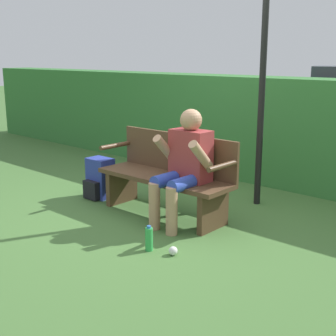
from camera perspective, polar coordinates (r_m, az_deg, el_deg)
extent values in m
plane|color=#426B33|center=(4.91, -0.53, -5.71)|extent=(40.00, 40.00, 0.00)
cube|color=#337033|center=(6.28, 11.50, 4.67)|extent=(12.00, 0.60, 1.35)
cube|color=#513823|center=(4.80, -0.54, -1.20)|extent=(1.51, 0.47, 0.05)
cube|color=#513823|center=(4.90, 1.17, 1.87)|extent=(1.51, 0.04, 0.41)
cube|color=#513823|center=(5.29, -5.64, -2.22)|extent=(0.06, 0.42, 0.38)
cube|color=#513823|center=(4.47, 5.53, -5.21)|extent=(0.06, 0.42, 0.38)
cylinder|color=#513823|center=(5.25, -6.46, 2.74)|extent=(0.05, 0.42, 0.05)
cylinder|color=#513823|center=(4.29, 6.69, 0.26)|extent=(0.05, 0.42, 0.05)
cube|color=#993333|center=(4.57, 2.78, 1.55)|extent=(0.40, 0.22, 0.50)
sphere|color=tan|center=(4.51, 2.83, 5.86)|extent=(0.21, 0.21, 0.21)
cylinder|color=#2D47B7|center=(4.54, 0.06, -1.35)|extent=(0.13, 0.40, 0.13)
cylinder|color=#2D47B7|center=(4.40, 2.19, -1.85)|extent=(0.13, 0.40, 0.13)
cylinder|color=tan|center=(4.46, -1.67, -4.67)|extent=(0.11, 0.11, 0.45)
cylinder|color=tan|center=(4.32, 0.45, -5.29)|extent=(0.11, 0.11, 0.45)
cylinder|color=tan|center=(4.61, -0.32, 2.34)|extent=(0.09, 0.31, 0.31)
cylinder|color=tan|center=(4.33, 4.03, 1.56)|extent=(0.09, 0.31, 0.31)
cube|color=#283893|center=(5.50, -8.24, -1.19)|extent=(0.29, 0.21, 0.47)
cube|color=black|center=(5.45, -9.33, -2.67)|extent=(0.22, 0.07, 0.21)
cylinder|color=green|center=(4.03, -2.33, -8.67)|extent=(0.07, 0.07, 0.20)
cylinder|color=#2D66B2|center=(3.99, -2.34, -7.19)|extent=(0.04, 0.04, 0.02)
cylinder|color=black|center=(5.12, 11.43, 10.22)|extent=(0.07, 0.07, 2.69)
cube|color=maroon|center=(16.92, 19.60, 9.01)|extent=(3.13, 4.62, 0.59)
cube|color=#333D4C|center=(16.89, 19.75, 10.82)|extent=(2.12, 2.46, 0.49)
cylinder|color=black|center=(18.30, 17.15, 8.95)|extent=(0.39, 0.63, 0.60)
cylinder|color=black|center=(15.63, 16.55, 8.28)|extent=(0.39, 0.63, 0.60)
sphere|color=silver|center=(3.96, 0.62, -10.07)|extent=(0.07, 0.07, 0.07)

